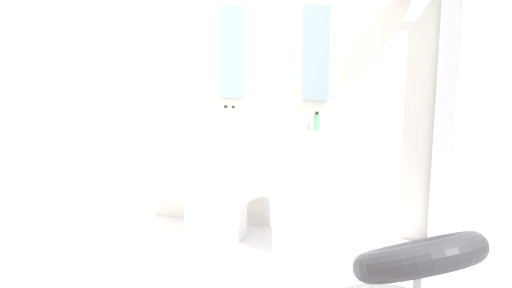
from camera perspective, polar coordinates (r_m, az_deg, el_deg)
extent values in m
cube|color=silver|center=(4.69, 2.02, 6.73)|extent=(4.80, 0.10, 2.60)
cube|color=white|center=(4.51, -4.14, -6.18)|extent=(0.40, 0.40, 0.63)
cylinder|color=white|center=(4.40, -4.22, -0.29)|extent=(0.48, 0.48, 0.31)
cylinder|color=#B7BABF|center=(4.49, -3.67, 2.60)|extent=(0.02, 0.02, 0.10)
cube|color=white|center=(4.32, 5.01, -6.96)|extent=(0.40, 0.40, 0.63)
cylinder|color=white|center=(4.20, 5.11, -0.82)|extent=(0.48, 0.48, 0.31)
cylinder|color=#B7BABF|center=(4.30, 5.50, 2.20)|extent=(0.02, 0.02, 0.10)
cube|color=#8C9EA8|center=(4.72, -2.51, 9.54)|extent=(0.22, 0.03, 0.77)
cube|color=#8C9EA8|center=(4.54, 6.34, 9.43)|extent=(0.22, 0.03, 0.77)
cube|color=#B7BABF|center=(4.47, 19.02, 2.38)|extent=(0.14, 0.08, 2.05)
torus|color=#333338|center=(3.35, 16.67, -11.29)|extent=(1.11, 1.11, 0.49)
cylinder|color=silver|center=(4.22, -3.17, 2.60)|extent=(0.05, 0.05, 0.18)
cylinder|color=black|center=(4.21, -3.19, 3.92)|extent=(0.03, 0.03, 0.02)
cylinder|color=#59996B|center=(4.24, 6.38, 2.25)|extent=(0.05, 0.05, 0.13)
cylinder|color=black|center=(4.23, 6.40, 3.22)|extent=(0.03, 0.03, 0.02)
cylinder|color=white|center=(4.30, -2.39, 2.67)|extent=(0.04, 0.04, 0.16)
cylinder|color=black|center=(4.29, -2.40, 3.88)|extent=(0.02, 0.02, 0.02)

